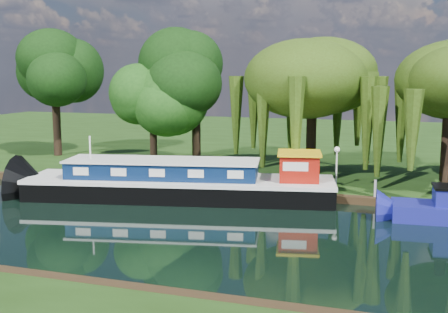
% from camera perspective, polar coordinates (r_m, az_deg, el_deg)
% --- Properties ---
extents(ground, '(120.00, 120.00, 0.00)m').
position_cam_1_polar(ground, '(26.06, 7.31, -8.48)').
color(ground, black).
extents(far_bank, '(120.00, 52.00, 0.45)m').
position_cam_1_polar(far_bank, '(59.13, 13.60, 1.23)').
color(far_bank, '#19330E').
rests_on(far_bank, ground).
extents(dutch_barge, '(18.95, 7.81, 3.90)m').
position_cam_1_polar(dutch_barge, '(33.97, -4.29, -2.70)').
color(dutch_barge, black).
rests_on(dutch_barge, ground).
extents(red_dinghy, '(3.28, 2.66, 0.60)m').
position_cam_1_polar(red_dinghy, '(40.25, -19.25, -2.77)').
color(red_dinghy, maroon).
rests_on(red_dinghy, ground).
extents(willow_left, '(7.52, 7.52, 9.02)m').
position_cam_1_polar(willow_left, '(39.46, 8.98, 7.63)').
color(willow_left, black).
rests_on(willow_left, far_bank).
extents(tree_far_left, '(4.79, 4.79, 7.72)m').
position_cam_1_polar(tree_far_left, '(41.54, -7.26, 5.97)').
color(tree_far_left, black).
rests_on(tree_far_left, far_bank).
extents(tree_far_back, '(5.73, 5.73, 9.64)m').
position_cam_1_polar(tree_far_back, '(50.01, -16.82, 7.76)').
color(tree_far_back, black).
rests_on(tree_far_back, far_bank).
extents(tree_far_mid, '(5.81, 5.81, 9.51)m').
position_cam_1_polar(tree_far_mid, '(42.39, -2.87, 7.78)').
color(tree_far_mid, black).
rests_on(tree_far_mid, far_bank).
extents(lamppost, '(0.36, 0.36, 2.56)m').
position_cam_1_polar(lamppost, '(35.61, 11.39, 0.05)').
color(lamppost, silver).
rests_on(lamppost, far_bank).
extents(mooring_posts, '(19.16, 0.16, 1.00)m').
position_cam_1_polar(mooring_posts, '(33.95, 9.21, -2.83)').
color(mooring_posts, silver).
rests_on(mooring_posts, far_bank).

